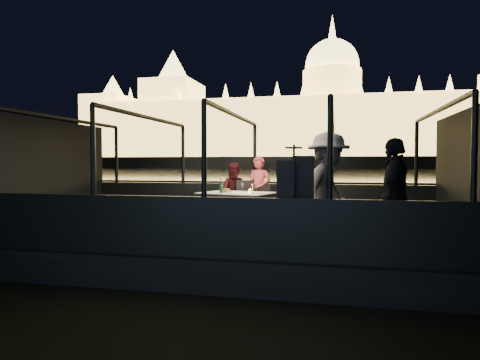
% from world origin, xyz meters
% --- Properties ---
extents(river_water, '(500.00, 500.00, 0.00)m').
position_xyz_m(river_water, '(0.00, 80.00, 0.00)').
color(river_water, black).
rests_on(river_water, ground).
extents(boat_hull, '(8.60, 4.40, 1.00)m').
position_xyz_m(boat_hull, '(0.00, 0.00, 0.00)').
color(boat_hull, black).
rests_on(boat_hull, river_water).
extents(boat_deck, '(8.00, 4.00, 0.04)m').
position_xyz_m(boat_deck, '(0.00, 0.00, 0.48)').
color(boat_deck, black).
rests_on(boat_deck, boat_hull).
extents(gunwale_port, '(8.00, 0.08, 0.90)m').
position_xyz_m(gunwale_port, '(0.00, 2.00, 0.95)').
color(gunwale_port, black).
rests_on(gunwale_port, boat_deck).
extents(gunwale_starboard, '(8.00, 0.08, 0.90)m').
position_xyz_m(gunwale_starboard, '(0.00, -2.00, 0.95)').
color(gunwale_starboard, black).
rests_on(gunwale_starboard, boat_deck).
extents(cabin_glass_port, '(8.00, 0.02, 1.40)m').
position_xyz_m(cabin_glass_port, '(0.00, 2.00, 2.10)').
color(cabin_glass_port, '#99B2B2').
rests_on(cabin_glass_port, gunwale_port).
extents(cabin_glass_starboard, '(8.00, 0.02, 1.40)m').
position_xyz_m(cabin_glass_starboard, '(0.00, -2.00, 2.10)').
color(cabin_glass_starboard, '#99B2B2').
rests_on(cabin_glass_starboard, gunwale_starboard).
extents(cabin_roof_glass, '(8.00, 4.00, 0.02)m').
position_xyz_m(cabin_roof_glass, '(0.00, 0.00, 2.80)').
color(cabin_roof_glass, '#99B2B2').
rests_on(cabin_roof_glass, boat_deck).
extents(end_wall_fore, '(0.02, 4.00, 2.30)m').
position_xyz_m(end_wall_fore, '(-4.00, 0.00, 1.65)').
color(end_wall_fore, black).
rests_on(end_wall_fore, boat_deck).
extents(end_wall_aft, '(0.02, 4.00, 2.30)m').
position_xyz_m(end_wall_aft, '(4.00, 0.00, 1.65)').
color(end_wall_aft, black).
rests_on(end_wall_aft, boat_deck).
extents(canopy_ribs, '(8.00, 4.00, 2.30)m').
position_xyz_m(canopy_ribs, '(0.00, 0.00, 1.65)').
color(canopy_ribs, black).
rests_on(canopy_ribs, boat_deck).
extents(embankment, '(400.00, 140.00, 6.00)m').
position_xyz_m(embankment, '(0.00, 210.00, 1.00)').
color(embankment, '#423D33').
rests_on(embankment, ground).
extents(parliament_building, '(220.00, 32.00, 60.00)m').
position_xyz_m(parliament_building, '(0.00, 175.00, 29.00)').
color(parliament_building, '#F2D18C').
rests_on(parliament_building, embankment).
extents(dining_table_central, '(1.68, 1.40, 0.77)m').
position_xyz_m(dining_table_central, '(-0.17, 0.87, 0.89)').
color(dining_table_central, white).
rests_on(dining_table_central, boat_deck).
extents(chair_port_left, '(0.59, 0.59, 0.99)m').
position_xyz_m(chair_port_left, '(-0.11, 1.36, 0.95)').
color(chair_port_left, black).
rests_on(chair_port_left, boat_deck).
extents(chair_port_right, '(0.43, 0.43, 0.88)m').
position_xyz_m(chair_port_right, '(0.26, 1.32, 0.95)').
color(chair_port_right, black).
rests_on(chair_port_right, boat_deck).
extents(coat_stand, '(0.55, 0.49, 1.66)m').
position_xyz_m(coat_stand, '(1.28, -1.73, 1.40)').
color(coat_stand, black).
rests_on(coat_stand, boat_deck).
extents(person_woman_coral, '(0.62, 0.47, 1.54)m').
position_xyz_m(person_woman_coral, '(0.17, 1.59, 1.25)').
color(person_woman_coral, '#D14C5A').
rests_on(person_woman_coral, boat_deck).
extents(person_man_maroon, '(0.68, 0.54, 1.40)m').
position_xyz_m(person_man_maroon, '(-0.39, 1.62, 1.25)').
color(person_man_maroon, '#3C1116').
rests_on(person_man_maroon, boat_deck).
extents(passenger_stripe, '(1.09, 1.39, 1.89)m').
position_xyz_m(passenger_stripe, '(1.76, -1.00, 1.35)').
color(passenger_stripe, silver).
rests_on(passenger_stripe, boat_deck).
extents(passenger_dark, '(0.74, 1.12, 1.77)m').
position_xyz_m(passenger_dark, '(2.73, -1.40, 1.35)').
color(passenger_dark, black).
rests_on(passenger_dark, boat_deck).
extents(wine_bottle, '(0.08, 0.08, 0.29)m').
position_xyz_m(wine_bottle, '(-0.46, 0.62, 1.42)').
color(wine_bottle, '#153A20').
rests_on(wine_bottle, dining_table_central).
extents(bread_basket, '(0.25, 0.25, 0.08)m').
position_xyz_m(bread_basket, '(-0.43, 0.85, 1.31)').
color(bread_basket, olive).
rests_on(bread_basket, dining_table_central).
extents(amber_candle, '(0.06, 0.06, 0.07)m').
position_xyz_m(amber_candle, '(0.12, 0.82, 1.31)').
color(amber_candle, gold).
rests_on(amber_candle, dining_table_central).
extents(plate_near, '(0.26, 0.26, 0.01)m').
position_xyz_m(plate_near, '(0.28, 0.64, 1.27)').
color(plate_near, silver).
rests_on(plate_near, dining_table_central).
extents(plate_far, '(0.28, 0.28, 0.02)m').
position_xyz_m(plate_far, '(-0.37, 0.96, 1.27)').
color(plate_far, silver).
rests_on(plate_far, dining_table_central).
extents(wine_glass_white, '(0.07, 0.07, 0.19)m').
position_xyz_m(wine_glass_white, '(-0.43, 0.62, 1.36)').
color(wine_glass_white, white).
rests_on(wine_glass_white, dining_table_central).
extents(wine_glass_red, '(0.07, 0.07, 0.18)m').
position_xyz_m(wine_glass_red, '(0.16, 0.90, 1.36)').
color(wine_glass_red, silver).
rests_on(wine_glass_red, dining_table_central).
extents(wine_glass_empty, '(0.09, 0.09, 0.21)m').
position_xyz_m(wine_glass_empty, '(-0.00, 0.64, 1.36)').
color(wine_glass_empty, white).
rests_on(wine_glass_empty, dining_table_central).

